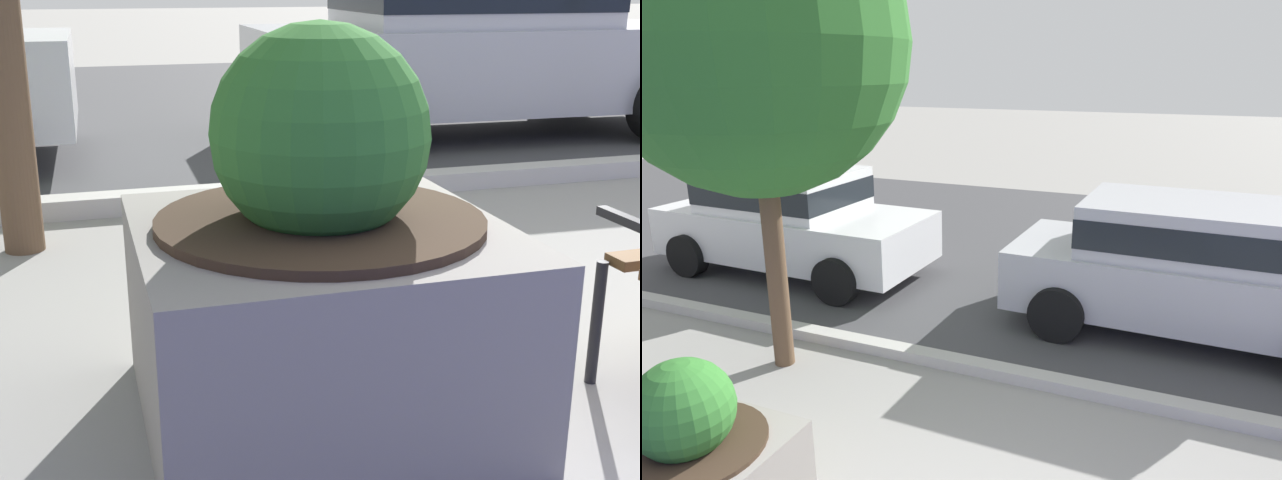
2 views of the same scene
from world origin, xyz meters
The scene contains 4 objects.
street_surface centered at (0.00, 7.50, 0.00)m, with size 60.00×9.00×0.01m, color #424244.
curb_stone centered at (0.00, 2.90, 0.06)m, with size 60.00×0.20×0.12m, color #B2AFA8.
concrete_planter centered at (-1.85, 0.20, 0.48)m, with size 1.11×1.11×1.25m.
parked_car_silver centered at (0.97, 4.76, 0.84)m, with size 4.14×2.00×1.56m.
Camera 1 is at (-2.53, -2.10, 1.36)m, focal length 46.55 mm.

